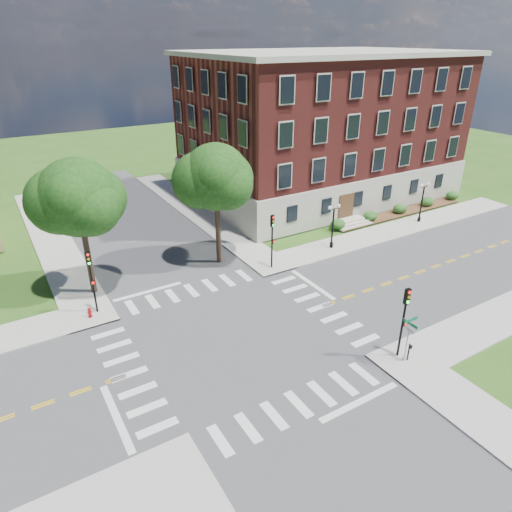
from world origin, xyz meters
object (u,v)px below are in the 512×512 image
twin_lamp_west (333,224)px  street_sign_pole (409,331)px  push_button_post (409,351)px  traffic_signal_se (404,314)px  traffic_signal_ne (272,235)px  twin_lamp_east (422,200)px  fire_hydrant (90,313)px  traffic_signal_nw (91,274)px

twin_lamp_west → street_sign_pole: size_ratio=1.36×
street_sign_pole → push_button_post: size_ratio=2.58×
traffic_signal_se → twin_lamp_west: size_ratio=1.13×
traffic_signal_se → traffic_signal_ne: size_ratio=1.00×
twin_lamp_east → street_sign_pole: size_ratio=1.36×
traffic_signal_se → fire_hydrant: 21.31m
traffic_signal_nw → street_sign_pole: (14.80, -15.42, -0.88)m
traffic_signal_nw → twin_lamp_west: (21.69, -0.12, -0.66)m
twin_lamp_east → fire_hydrant: (-34.66, -0.63, -2.06)m
traffic_signal_nw → push_button_post: bearing=-45.8°
traffic_signal_ne → street_sign_pole: size_ratio=1.55×
traffic_signal_se → twin_lamp_west: bearing=65.1°
traffic_signal_se → street_sign_pole: traffic_signal_se is taller
twin_lamp_west → street_sign_pole: bearing=-114.2°
twin_lamp_west → street_sign_pole: twin_lamp_west is taller
traffic_signal_ne → twin_lamp_east: size_ratio=1.13×
traffic_signal_nw → street_sign_pole: traffic_signal_nw is taller
twin_lamp_east → street_sign_pole: (-19.25, -15.61, -0.21)m
twin_lamp_west → twin_lamp_east: 12.37m
twin_lamp_west → twin_lamp_east: same height
twin_lamp_west → push_button_post: twin_lamp_west is taller
traffic_signal_nw → traffic_signal_ne: bearing=-2.6°
twin_lamp_west → push_button_post: (-6.64, -15.37, -1.73)m
traffic_signal_ne → fire_hydrant: bearing=179.1°
twin_lamp_west → push_button_post: 16.83m
twin_lamp_east → street_sign_pole: bearing=-141.0°
traffic_signal_ne → push_button_post: (0.41, -14.82, -2.39)m
traffic_signal_nw → twin_lamp_east: size_ratio=1.13×
traffic_signal_nw → street_sign_pole: 21.39m
twin_lamp_west → fire_hydrant: 22.39m
traffic_signal_ne → twin_lamp_east: traffic_signal_ne is taller
traffic_signal_ne → fire_hydrant: size_ratio=6.40×
traffic_signal_se → push_button_post: bearing=-73.5°
twin_lamp_west → street_sign_pole: 16.78m
street_sign_pole → push_button_post: (0.25, -0.06, -1.51)m
traffic_signal_ne → street_sign_pole: traffic_signal_ne is taller
traffic_signal_ne → street_sign_pole: bearing=-89.4°
traffic_signal_nw → push_button_post: 21.72m
traffic_signal_se → push_button_post: 2.48m
traffic_signal_ne → street_sign_pole: 14.78m
twin_lamp_west → fire_hydrant: twin_lamp_west is taller
traffic_signal_se → traffic_signal_nw: 21.01m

